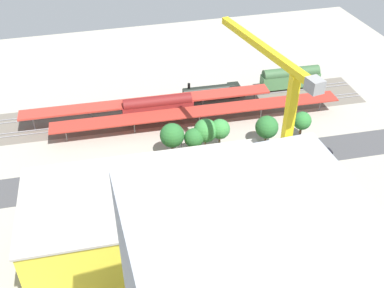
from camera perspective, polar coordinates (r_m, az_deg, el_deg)
name	(u,v)px	position (r m, az deg, el deg)	size (l,w,h in m)	color
ground_plane	(201,154)	(102.31, 1.14, -1.25)	(155.17, 155.17, 0.00)	#9E998C
rail_bed	(181,109)	(118.10, -1.43, 4.41)	(96.98, 14.23, 0.01)	#665E54
street_asphalt	(206,165)	(99.13, 1.79, -2.69)	(96.98, 9.00, 0.01)	#424244
track_rails	(181,108)	(118.00, -1.43, 4.48)	(96.91, 11.74, 0.12)	#9E9EA8
platform_canopy_near	(199,111)	(109.74, 0.92, 4.08)	(70.13, 7.65, 4.04)	#A82D23
platform_canopy_far	(148,102)	(113.29, -5.46, 5.27)	(61.60, 6.79, 4.54)	#B73328
locomotive	(214,92)	(122.00, 2.79, 6.50)	(16.73, 3.44, 5.13)	black
passenger_coach	(290,78)	(128.79, 12.15, 8.09)	(16.42, 3.86, 6.12)	black
freight_coach_far	(158,107)	(112.70, -4.27, 4.58)	(17.47, 3.80, 6.28)	black
parked_car_0	(321,152)	(105.50, 15.78, -1.02)	(4.80, 1.85, 1.66)	black
parked_car_1	(294,161)	(101.62, 12.56, -2.04)	(4.48, 1.99, 1.70)	black
parked_car_2	(263,163)	(99.69, 8.83, -2.37)	(4.68, 1.82, 1.72)	black
parked_car_3	(229,169)	(97.26, 4.65, -3.17)	(4.29, 2.16, 1.59)	black
parked_car_4	(201,174)	(95.59, 1.18, -3.81)	(4.45, 2.06, 1.74)	black
construction_building	(154,224)	(76.68, -4.75, -9.89)	(39.78, 18.84, 14.28)	yellow
construction_roof_slab	(152,191)	(71.58, -5.04, -5.81)	(40.38, 19.44, 0.40)	#ADA89E
tower_crane	(278,126)	(78.44, 10.64, 2.22)	(6.51, 28.43, 31.59)	gray
box_truck_0	(128,193)	(90.82, -7.98, -6.12)	(8.88, 3.31, 3.15)	black
street_tree_0	(220,129)	(100.85, 3.50, 1.86)	(4.49, 4.49, 7.71)	brown
street_tree_1	(172,135)	(98.55, -2.49, 1.07)	(5.34, 5.34, 8.26)	brown
street_tree_2	(302,121)	(107.85, 13.55, 2.82)	(4.25, 4.25, 6.80)	brown
street_tree_3	(194,138)	(99.22, 0.23, 0.75)	(4.33, 4.33, 6.85)	brown
street_tree_4	(206,131)	(100.26, 1.70, 1.67)	(5.29, 5.29, 8.07)	brown
street_tree_5	(267,127)	(104.17, 9.30, 2.09)	(5.23, 5.23, 7.22)	brown
traffic_light	(182,142)	(99.31, -1.32, 0.30)	(0.50, 0.36, 5.94)	#333333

